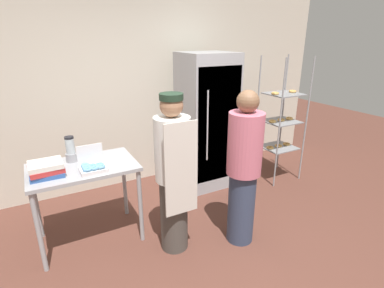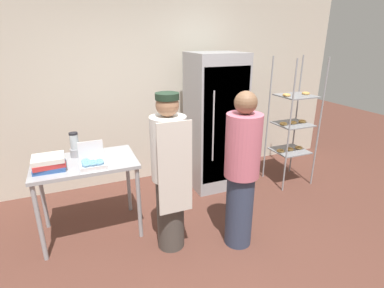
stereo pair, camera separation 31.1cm
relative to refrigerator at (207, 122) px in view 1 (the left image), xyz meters
The scene contains 10 objects.
ground_plane 2.02m from the refrigerator, 116.00° to the right, with size 14.00×14.00×0.00m, color brown.
back_wall 1.13m from the refrigerator, 140.57° to the left, with size 6.40×0.12×2.88m, color beige.
refrigerator is the anchor object (origin of this frame).
baking_rack 1.13m from the refrigerator, 18.23° to the right, with size 0.54×0.50×1.83m.
prep_counter 1.88m from the refrigerator, 162.72° to the right, with size 1.03×0.66×0.86m.
donut_box 1.88m from the refrigerator, 156.16° to the right, with size 0.25×0.20×0.25m.
blender_pitcher 1.90m from the refrigerator, 168.32° to the right, with size 0.11×0.11×0.27m.
binder_stack 2.20m from the refrigerator, 163.36° to the right, with size 0.31×0.28×0.13m.
person_baker 1.53m from the refrigerator, 133.20° to the right, with size 0.34×0.36×1.61m.
person_customer 1.39m from the refrigerator, 105.58° to the right, with size 0.34×0.34×1.62m.
Camera 1 is at (-1.34, -1.87, 2.08)m, focal length 28.00 mm.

